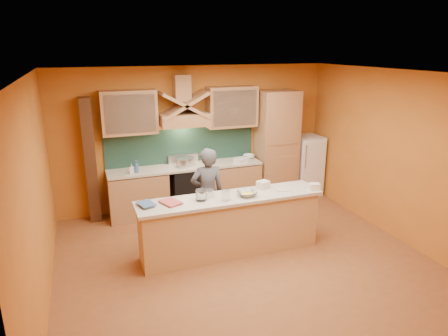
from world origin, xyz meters
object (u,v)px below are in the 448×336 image
object	(u,v)px
stove	(187,188)
kitchen_scale	(209,194)
mixing_bowl	(247,194)
person	(207,193)
fridge	(306,165)

from	to	relation	value
stove	kitchen_scale	world-z (taller)	kitchen_scale
mixing_bowl	stove	bearing A→B (deg)	102.90
kitchen_scale	person	bearing A→B (deg)	69.23
fridge	person	bearing A→B (deg)	-154.96
fridge	person	xyz separation A→B (m)	(-2.67, -1.25, 0.13)
stove	fridge	distance (m)	2.71
stove	mixing_bowl	distance (m)	2.08
fridge	kitchen_scale	bearing A→B (deg)	-147.06
person	kitchen_scale	distance (m)	0.64
stove	fridge	world-z (taller)	fridge
stove	person	bearing A→B (deg)	-88.43
fridge	kitchen_scale	size ratio (longest dim) A/B	10.10
fridge	kitchen_scale	xyz separation A→B (m)	(-2.82, -1.83, 0.35)
fridge	person	size ratio (longest dim) A/B	0.83
person	kitchen_scale	world-z (taller)	person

